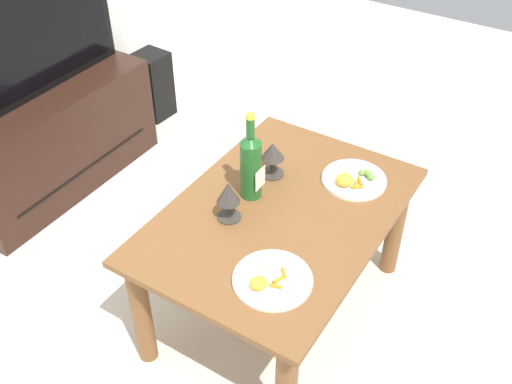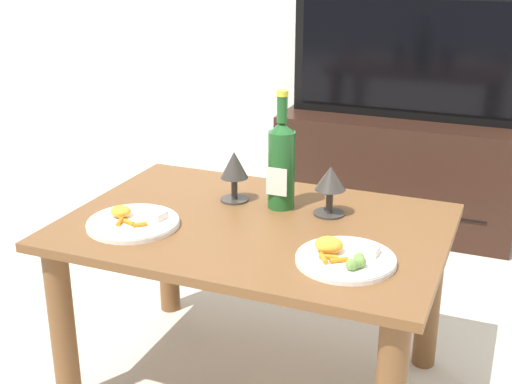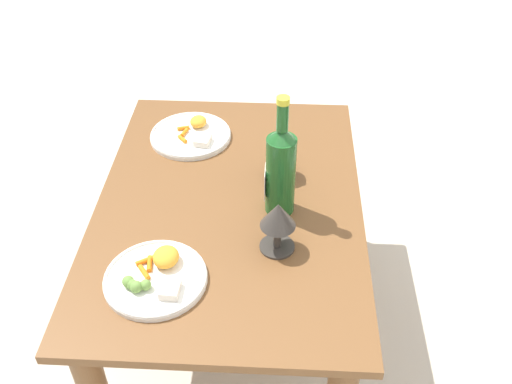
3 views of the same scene
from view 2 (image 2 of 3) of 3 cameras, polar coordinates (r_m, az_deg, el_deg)
ground_plane at (r=2.12m, az=-0.08°, el=-15.57°), size 6.40×6.40×0.00m
dining_table at (r=1.91m, az=-0.09°, el=-5.38°), size 1.03×0.72×0.52m
tv_stand at (r=3.16m, az=11.68°, el=1.62°), size 1.05×0.42×0.51m
tv_screen at (r=3.04m, az=12.39°, el=11.11°), size 0.99×0.05×0.55m
wine_bottle at (r=1.93m, az=2.14°, el=2.54°), size 0.08×0.08×0.34m
goblet_left at (r=1.99m, az=-1.83°, el=2.00°), size 0.08×0.08×0.15m
goblet_right at (r=1.90m, az=6.21°, el=0.84°), size 0.09×0.09×0.14m
dinner_plate_left at (r=1.87m, az=-10.21°, el=-2.46°), size 0.25×0.25×0.04m
dinner_plate_right at (r=1.65m, az=7.43°, el=-5.44°), size 0.24×0.24×0.05m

